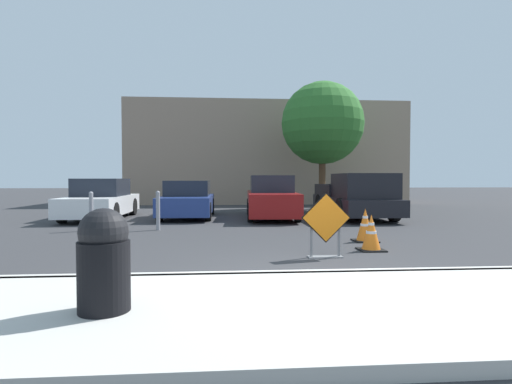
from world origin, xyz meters
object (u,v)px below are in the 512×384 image
object	(u,v)px
road_closed_sign	(326,224)
bollard_second	(91,210)
parked_car_third	(271,198)
bollard_nearest	(158,210)
traffic_cone_second	(365,225)
parked_car_nearest	(101,200)
traffic_cone_nearest	(371,233)
trash_bin	(104,259)
pickup_truck	(356,198)
parked_car_second	(188,200)

from	to	relation	value
road_closed_sign	bollard_second	xyz separation A→B (m)	(-5.51, 4.21, -0.04)
parked_car_third	bollard_nearest	size ratio (longest dim) A/B	4.28
bollard_nearest	bollard_second	bearing A→B (deg)	-180.00
road_closed_sign	traffic_cone_second	bearing A→B (deg)	52.59
parked_car_nearest	parked_car_third	size ratio (longest dim) A/B	0.95
traffic_cone_nearest	parked_car_third	xyz separation A→B (m)	(-1.23, 6.80, 0.36)
road_closed_sign	parked_car_third	xyz separation A→B (m)	(-0.14, 7.47, 0.10)
road_closed_sign	parked_car_nearest	size ratio (longest dim) A/B	0.26
bollard_second	trash_bin	bearing A→B (deg)	-71.07
road_closed_sign	trash_bin	distance (m)	4.32
parked_car_third	trash_bin	distance (m)	10.96
pickup_truck	bollard_nearest	bearing A→B (deg)	23.94
road_closed_sign	pickup_truck	distance (m)	7.66
trash_bin	bollard_second	world-z (taller)	trash_bin
road_closed_sign	parked_car_second	size ratio (longest dim) A/B	0.29
parked_car_nearest	parked_car_second	size ratio (longest dim) A/B	1.11
parked_car_second	pickup_truck	xyz separation A→B (m)	(6.15, -0.76, 0.10)
pickup_truck	bollard_nearest	xyz separation A→B (m)	(-6.63, -2.86, -0.15)
traffic_cone_second	parked_car_second	size ratio (longest dim) A/B	0.19
parked_car_second	bollard_nearest	distance (m)	3.66
traffic_cone_nearest	parked_car_nearest	bearing A→B (deg)	136.53
traffic_cone_nearest	pickup_truck	xyz separation A→B (m)	(1.84, 6.41, 0.38)
parked_car_second	traffic_cone_nearest	bearing A→B (deg)	121.53
traffic_cone_nearest	pickup_truck	size ratio (longest dim) A/B	0.14
bollard_second	parked_car_nearest	bearing A→B (deg)	102.64
road_closed_sign	parked_car_third	bearing A→B (deg)	91.04
road_closed_sign	pickup_truck	xyz separation A→B (m)	(2.93, 7.07, 0.12)
parked_car_third	bollard_nearest	world-z (taller)	parked_car_third
trash_bin	bollard_second	bearing A→B (deg)	108.93
road_closed_sign	bollard_nearest	size ratio (longest dim) A/B	1.08
road_closed_sign	pickup_truck	bearing A→B (deg)	67.47
road_closed_sign	traffic_cone_nearest	xyz separation A→B (m)	(1.10, 0.67, -0.26)
parked_car_second	road_closed_sign	bearing A→B (deg)	112.82
traffic_cone_second	bollard_nearest	distance (m)	5.62
parked_car_second	parked_car_third	xyz separation A→B (m)	(3.08, -0.37, 0.08)
trash_bin	bollard_nearest	world-z (taller)	trash_bin
pickup_truck	trash_bin	distance (m)	11.79
road_closed_sign	bollard_second	distance (m)	6.94
bollard_second	traffic_cone_nearest	bearing A→B (deg)	-28.20
traffic_cone_second	trash_bin	size ratio (longest dim) A/B	0.75
trash_bin	traffic_cone_nearest	bearing A→B (deg)	42.66
parked_car_third	pickup_truck	size ratio (longest dim) A/B	0.90
traffic_cone_second	trash_bin	distance (m)	6.59
parked_car_second	pickup_truck	distance (m)	6.19
traffic_cone_nearest	trash_bin	distance (m)	5.58
traffic_cone_nearest	parked_car_third	size ratio (longest dim) A/B	0.15
parked_car_third	bollard_second	size ratio (longest dim) A/B	4.33
parked_car_third	bollard_second	distance (m)	6.29
traffic_cone_second	parked_car_third	xyz separation A→B (m)	(-1.51, 5.66, 0.34)
parked_car_nearest	parked_car_second	world-z (taller)	parked_car_nearest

